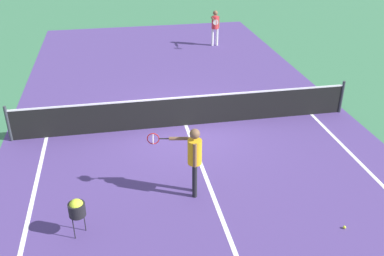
# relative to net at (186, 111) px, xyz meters

# --- Properties ---
(ground_plane) EXTENTS (60.00, 60.00, 0.00)m
(ground_plane) POSITION_rel_net_xyz_m (0.00, 0.00, -0.49)
(ground_plane) COLOR #38724C
(court_surface_inbounds) EXTENTS (10.62, 24.40, 0.00)m
(court_surface_inbounds) POSITION_rel_net_xyz_m (0.00, 0.00, -0.49)
(court_surface_inbounds) COLOR #4C387A
(court_surface_inbounds) RESTS_ON ground_plane
(line_center_service) EXTENTS (0.10, 6.40, 0.01)m
(line_center_service) POSITION_rel_net_xyz_m (0.00, -3.20, -0.49)
(line_center_service) COLOR white
(line_center_service) RESTS_ON ground_plane
(net) EXTENTS (10.23, 0.09, 1.07)m
(net) POSITION_rel_net_xyz_m (0.00, 0.00, 0.00)
(net) COLOR #33383D
(net) RESTS_ON ground_plane
(player_near) EXTENTS (1.18, 0.66, 1.71)m
(player_near) POSITION_rel_net_xyz_m (-0.44, -3.47, 0.57)
(player_near) COLOR black
(player_near) RESTS_ON ground_plane
(player_far) EXTENTS (0.53, 1.20, 1.65)m
(player_far) POSITION_rel_net_xyz_m (2.79, 7.90, 0.53)
(player_far) COLOR white
(player_far) RESTS_ON ground_plane
(ball_hopper) EXTENTS (0.34, 0.34, 0.87)m
(ball_hopper) POSITION_rel_net_xyz_m (-2.98, -4.41, 0.18)
(ball_hopper) COLOR black
(ball_hopper) RESTS_ON ground_plane
(tennis_ball_mid_court) EXTENTS (0.07, 0.07, 0.07)m
(tennis_ball_mid_court) POSITION_rel_net_xyz_m (2.44, -5.26, -0.46)
(tennis_ball_mid_court) COLOR #CCE033
(tennis_ball_mid_court) RESTS_ON ground_plane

